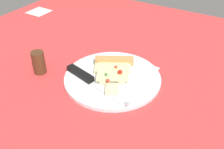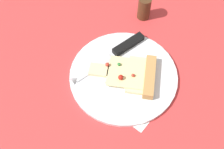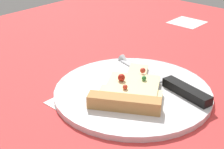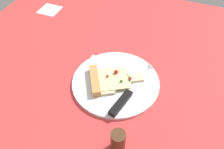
% 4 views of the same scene
% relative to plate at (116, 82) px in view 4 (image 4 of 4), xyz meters
% --- Properties ---
extents(ground_plane, '(1.30, 1.30, 0.03)m').
position_rel_plate_xyz_m(ground_plane, '(0.01, -0.03, -0.02)').
color(ground_plane, '#D13838').
rests_on(ground_plane, ground).
extents(plate, '(0.28, 0.28, 0.01)m').
position_rel_plate_xyz_m(plate, '(0.00, 0.00, 0.00)').
color(plate, silver).
rests_on(plate, ground_plane).
extents(pizza_slice, '(0.19, 0.15, 0.03)m').
position_rel_plate_xyz_m(pizza_slice, '(-0.02, -0.01, 0.01)').
color(pizza_slice, beige).
rests_on(pizza_slice, plate).
extents(knife, '(0.07, 0.24, 0.02)m').
position_rel_plate_xyz_m(knife, '(0.06, -0.04, 0.01)').
color(knife, silver).
rests_on(knife, plate).
extents(pepper_shaker, '(0.04, 0.04, 0.07)m').
position_rel_plate_xyz_m(pepper_shaker, '(0.08, -0.21, 0.03)').
color(pepper_shaker, '#4C2D19').
rests_on(pepper_shaker, ground_plane).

